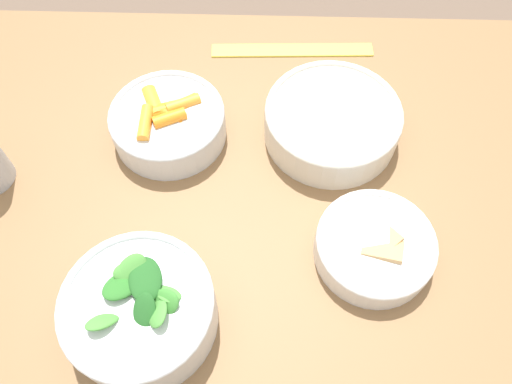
% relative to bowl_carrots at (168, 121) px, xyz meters
% --- Properties ---
extents(ground_plane, '(10.00, 10.00, 0.00)m').
position_rel_bowl_carrots_xyz_m(ground_plane, '(0.11, -0.14, -0.77)').
color(ground_plane, brown).
extents(dining_table, '(1.25, 0.80, 0.74)m').
position_rel_bowl_carrots_xyz_m(dining_table, '(0.11, -0.14, -0.14)').
color(dining_table, olive).
rests_on(dining_table, ground_plane).
extents(bowl_carrots, '(0.16, 0.16, 0.06)m').
position_rel_bowl_carrots_xyz_m(bowl_carrots, '(0.00, 0.00, 0.00)').
color(bowl_carrots, silver).
rests_on(bowl_carrots, dining_table).
extents(bowl_greens, '(0.17, 0.17, 0.09)m').
position_rel_bowl_carrots_xyz_m(bowl_greens, '(0.00, -0.28, 0.01)').
color(bowl_greens, silver).
rests_on(bowl_greens, dining_table).
extents(bowl_beans_hotdog, '(0.19, 0.19, 0.06)m').
position_rel_bowl_carrots_xyz_m(bowl_beans_hotdog, '(0.23, 0.01, -0.00)').
color(bowl_beans_hotdog, silver).
rests_on(bowl_beans_hotdog, dining_table).
extents(bowl_cookies, '(0.15, 0.15, 0.04)m').
position_rel_bowl_carrots_xyz_m(bowl_cookies, '(0.28, -0.18, -0.01)').
color(bowl_cookies, white).
rests_on(bowl_cookies, dining_table).
extents(ruler, '(0.27, 0.04, 0.00)m').
position_rel_bowl_carrots_xyz_m(ruler, '(0.18, 0.18, -0.03)').
color(ruler, '#EADB4C').
rests_on(ruler, dining_table).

